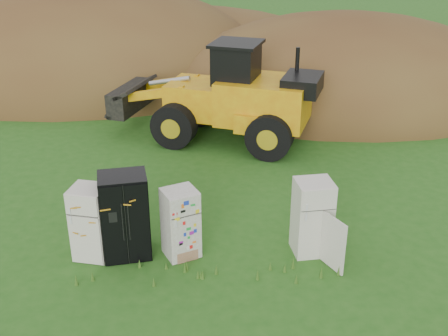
# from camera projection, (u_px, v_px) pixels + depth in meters

# --- Properties ---
(ground) EXTENTS (120.00, 120.00, 0.00)m
(ground) POSITION_uv_depth(u_px,v_px,m) (202.00, 253.00, 12.49)
(ground) COLOR #215416
(ground) RESTS_ON ground
(fridge_leftmost) EXTENTS (0.87, 0.85, 1.66)m
(fridge_leftmost) POSITION_uv_depth(u_px,v_px,m) (91.00, 222.00, 12.08)
(fridge_leftmost) COLOR silver
(fridge_leftmost) RESTS_ON ground
(fridge_black_side) EXTENTS (1.13, 0.96, 1.93)m
(fridge_black_side) POSITION_uv_depth(u_px,v_px,m) (125.00, 216.00, 12.06)
(fridge_black_side) COLOR black
(fridge_black_side) RESTS_ON ground
(fridge_sticker) EXTENTS (0.91, 0.89, 1.58)m
(fridge_sticker) POSITION_uv_depth(u_px,v_px,m) (181.00, 223.00, 12.13)
(fridge_sticker) COLOR silver
(fridge_sticker) RESTS_ON ground
(fridge_open_door) EXTENTS (0.86, 0.81, 1.72)m
(fridge_open_door) POSITION_uv_depth(u_px,v_px,m) (312.00, 217.00, 12.22)
(fridge_open_door) COLOR silver
(fridge_open_door) RESTS_ON ground
(wheel_loader) EXTENTS (7.28, 4.83, 3.27)m
(wheel_loader) POSITION_uv_depth(u_px,v_px,m) (212.00, 91.00, 18.06)
(wheel_loader) COLOR gold
(wheel_loader) RESTS_ON ground
(dirt_mound_right) EXTENTS (14.64, 10.74, 6.61)m
(dirt_mound_right) POSITION_uv_depth(u_px,v_px,m) (341.00, 94.00, 23.26)
(dirt_mound_right) COLOR #4E2F19
(dirt_mound_right) RESTS_ON ground
(dirt_mound_left) EXTENTS (16.96, 12.72, 8.35)m
(dirt_mound_left) POSITION_uv_depth(u_px,v_px,m) (86.00, 75.00, 25.92)
(dirt_mound_left) COLOR #4E2F19
(dirt_mound_left) RESTS_ON ground
(dirt_mound_back) EXTENTS (16.97, 11.32, 5.17)m
(dirt_mound_back) POSITION_uv_depth(u_px,v_px,m) (181.00, 59.00, 28.59)
(dirt_mound_back) COLOR #4E2F19
(dirt_mound_back) RESTS_ON ground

